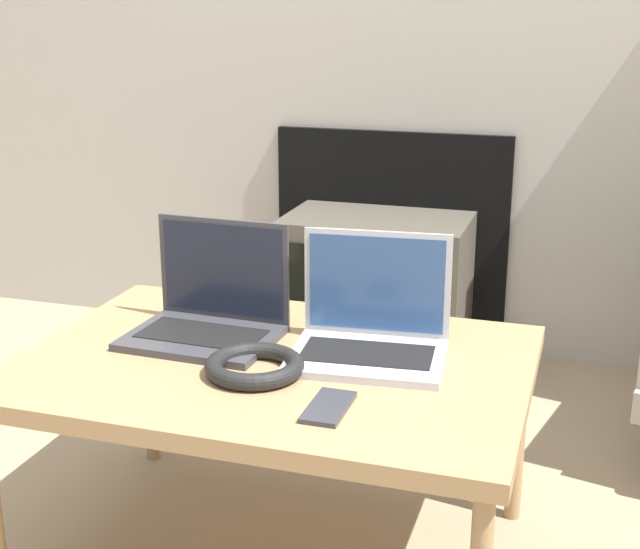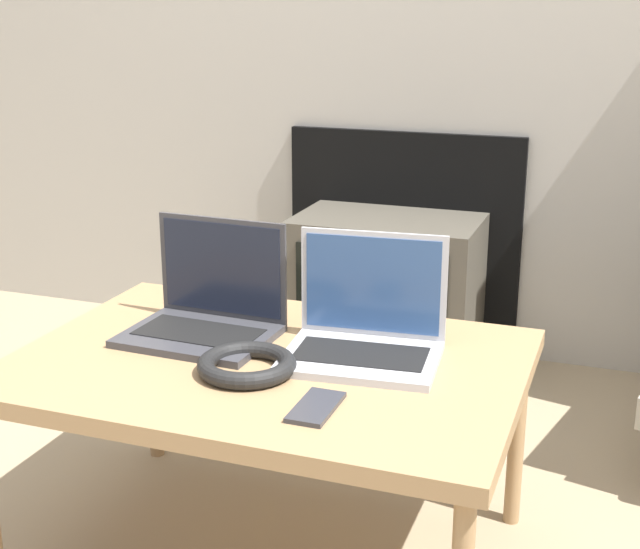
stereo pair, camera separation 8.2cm
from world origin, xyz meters
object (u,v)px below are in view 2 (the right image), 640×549
laptop_left (208,310)px  headphones (247,365)px  phone (316,407)px  tv (386,292)px  laptop_right (365,330)px

laptop_left → headphones: size_ratio=1.63×
phone → tv: size_ratio=0.24×
headphones → tv: size_ratio=0.33×
laptop_right → tv: laptop_right is taller
laptop_right → headphones: laptop_right is taller
laptop_left → tv: bearing=86.1°
laptop_left → headphones: (0.17, -0.17, -0.04)m
laptop_right → tv: (-0.25, 1.03, -0.27)m
laptop_right → headphones: (-0.18, -0.17, -0.04)m
tv → headphones: bearing=-87.1°
laptop_left → phone: bearing=-36.3°
laptop_left → tv: 1.07m
headphones → phone: size_ratio=1.39×
laptop_left → tv: laptop_left is taller
laptop_right → phone: (-0.00, -0.28, -0.05)m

